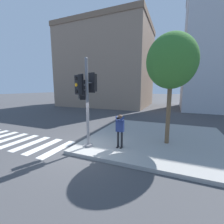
% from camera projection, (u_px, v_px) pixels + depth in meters
% --- Properties ---
extents(ground_plane, '(160.00, 160.00, 0.00)m').
position_uv_depth(ground_plane, '(78.00, 152.00, 7.62)').
color(ground_plane, '#424244').
extents(sidewalk_corner, '(8.00, 8.00, 0.17)m').
position_uv_depth(sidewalk_corner, '(157.00, 138.00, 9.47)').
color(sidewalk_corner, '#9E9B96').
rests_on(sidewalk_corner, ground_plane).
extents(crosswalk_stripes, '(8.53, 2.48, 0.01)m').
position_uv_depth(crosswalk_stripes, '(9.00, 139.00, 9.51)').
color(crosswalk_stripes, silver).
rests_on(crosswalk_stripes, ground_plane).
extents(traffic_signal_pole, '(0.89, 1.26, 4.52)m').
position_uv_depth(traffic_signal_pole, '(86.00, 94.00, 7.55)').
color(traffic_signal_pole, slate).
rests_on(traffic_signal_pole, sidewalk_corner).
extents(person_photographer, '(0.50, 0.53, 1.72)m').
position_uv_depth(person_photographer, '(120.00, 128.00, 7.60)').
color(person_photographer, black).
rests_on(person_photographer, sidewalk_corner).
extents(street_tree, '(2.56, 2.56, 5.82)m').
position_uv_depth(street_tree, '(171.00, 62.00, 7.70)').
color(street_tree, brown).
rests_on(street_tree, sidewalk_corner).
extents(fire_hydrant, '(0.18, 0.24, 0.66)m').
position_uv_depth(fire_hydrant, '(120.00, 129.00, 10.03)').
color(fire_hydrant, '#99999E').
rests_on(fire_hydrant, sidewalk_corner).
extents(building_left, '(15.48, 11.93, 14.02)m').
position_uv_depth(building_left, '(107.00, 67.00, 27.92)').
color(building_left, gray).
rests_on(building_left, ground_plane).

